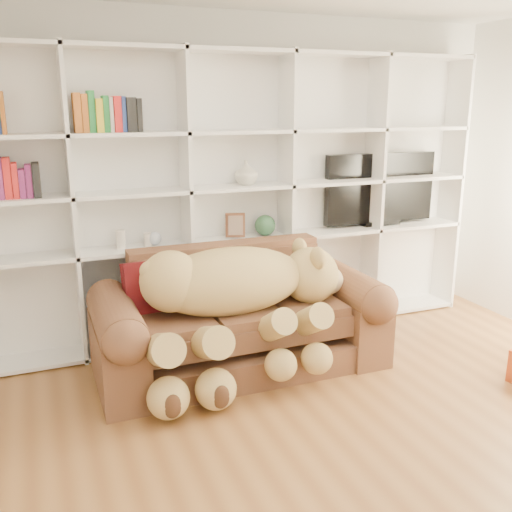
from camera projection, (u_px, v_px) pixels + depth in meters
name	position (u px, v px, depth m)	size (l,w,h in m)	color
floor	(388.00, 491.00, 3.00)	(5.00, 5.00, 0.00)	brown
wall_back	(230.00, 178.00, 4.89)	(5.00, 0.02, 2.70)	white
bookshelf	(208.00, 187.00, 4.69)	(4.43, 0.35, 2.40)	white
sofa	(240.00, 324.00, 4.34)	(2.16, 0.93, 0.91)	brown
teddy_bear	(236.00, 297.00, 4.07)	(1.67, 0.90, 0.97)	tan
throw_pillow	(152.00, 288.00, 4.17)	(0.41, 0.13, 0.41)	#59100F
tv	(380.00, 190.00, 5.31)	(1.13, 0.18, 0.66)	black
picture_frame	(235.00, 225.00, 4.80)	(0.17, 0.03, 0.21)	#58311E
green_vase	(265.00, 225.00, 4.91)	(0.18, 0.18, 0.18)	#2C5535
figurine_tall	(121.00, 239.00, 4.47)	(0.07, 0.07, 0.15)	beige
figurine_short	(148.00, 240.00, 4.55)	(0.06, 0.06, 0.11)	beige
snow_globe	(155.00, 238.00, 4.57)	(0.11, 0.11, 0.11)	silver
shelf_vase	(246.00, 173.00, 4.72)	(0.20, 0.20, 0.20)	beige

